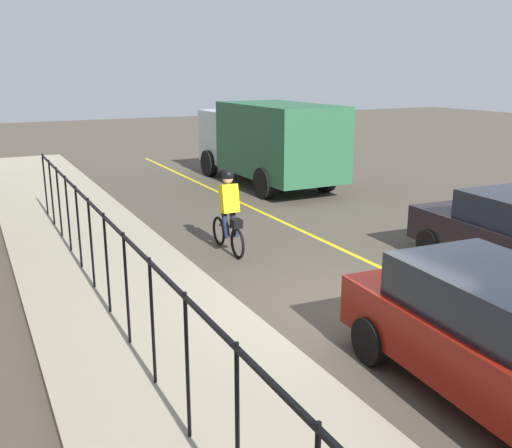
# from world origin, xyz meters

# --- Properties ---
(ground_plane) EXTENTS (80.00, 80.00, 0.00)m
(ground_plane) POSITION_xyz_m (0.00, 0.00, 0.00)
(ground_plane) COLOR #4D4539
(lane_line_centre) EXTENTS (36.00, 0.12, 0.01)m
(lane_line_centre) POSITION_xyz_m (0.00, -1.60, 0.00)
(lane_line_centre) COLOR yellow
(lane_line_centre) RESTS_ON ground
(sidewalk) EXTENTS (40.00, 3.20, 0.15)m
(sidewalk) POSITION_xyz_m (0.00, 3.40, 0.07)
(sidewalk) COLOR tan
(sidewalk) RESTS_ON ground
(iron_fence) EXTENTS (15.35, 0.04, 1.60)m
(iron_fence) POSITION_xyz_m (1.00, 3.80, 1.25)
(iron_fence) COLOR black
(iron_fence) RESTS_ON sidewalk
(cyclist_lead) EXTENTS (1.71, 0.37, 1.83)m
(cyclist_lead) POSITION_xyz_m (3.90, 0.70, 0.91)
(cyclist_lead) COLOR black
(cyclist_lead) RESTS_ON ground
(parked_sedan_rear) EXTENTS (4.50, 2.14, 1.58)m
(parked_sedan_rear) POSITION_xyz_m (-2.83, 0.23, 0.82)
(parked_sedan_rear) COLOR maroon
(parked_sedan_rear) RESTS_ON ground
(box_truck_background) EXTENTS (6.73, 2.57, 2.78)m
(box_truck_background) POSITION_xyz_m (10.15, -3.59, 1.55)
(box_truck_background) COLOR #265B39
(box_truck_background) RESTS_ON ground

